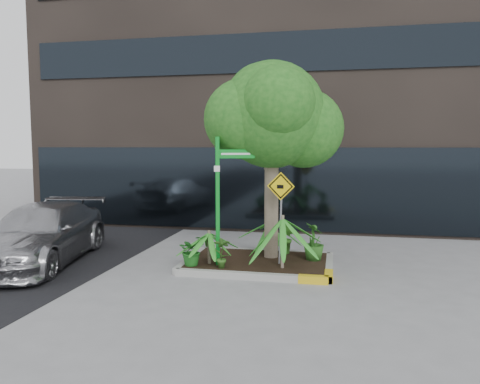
% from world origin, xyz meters
% --- Properties ---
extents(ground, '(80.00, 80.00, 0.00)m').
position_xyz_m(ground, '(0.00, 0.00, 0.00)').
color(ground, gray).
rests_on(ground, ground).
extents(building, '(18.00, 8.00, 15.00)m').
position_xyz_m(building, '(0.50, 8.50, 7.50)').
color(building, '#2D2621').
rests_on(building, ground).
extents(planter, '(3.35, 2.36, 0.15)m').
position_xyz_m(planter, '(0.23, 0.27, 0.10)').
color(planter, '#9E9E99').
rests_on(planter, ground).
extents(tree, '(3.15, 2.79, 4.72)m').
position_xyz_m(tree, '(0.44, 0.68, 3.45)').
color(tree, gray).
rests_on(tree, ground).
extents(palm_front, '(1.28, 1.28, 1.42)m').
position_xyz_m(palm_front, '(0.82, -0.29, 1.21)').
color(palm_front, gray).
rests_on(palm_front, ground).
extents(palm_left, '(0.83, 0.83, 0.92)m').
position_xyz_m(palm_left, '(-0.81, -0.23, 0.84)').
color(palm_left, gray).
rests_on(palm_left, ground).
extents(palm_back, '(0.92, 0.92, 1.02)m').
position_xyz_m(palm_back, '(0.38, 1.20, 0.91)').
color(palm_back, gray).
rests_on(palm_back, ground).
extents(parked_car, '(2.70, 4.98, 1.37)m').
position_xyz_m(parked_car, '(-4.87, -0.38, 0.68)').
color(parked_car, '#9E9DA2').
rests_on(parked_car, ground).
extents(shrub_a, '(0.82, 0.82, 0.66)m').
position_xyz_m(shrub_a, '(-1.15, -0.45, 0.48)').
color(shrub_a, '#1C631C').
rests_on(shrub_a, planter).
extents(shrub_b, '(0.66, 0.66, 0.86)m').
position_xyz_m(shrub_b, '(1.44, 0.57, 0.58)').
color(shrub_b, '#255B1B').
rests_on(shrub_b, planter).
extents(shrub_c, '(0.39, 0.39, 0.67)m').
position_xyz_m(shrub_c, '(-0.44, -0.55, 0.49)').
color(shrub_c, '#2E5F1D').
rests_on(shrub_c, planter).
extents(shrub_d, '(0.61, 0.61, 0.78)m').
position_xyz_m(shrub_d, '(0.75, 1.04, 0.54)').
color(shrub_d, '#2E681E').
rests_on(shrub_d, planter).
extents(street_sign_post, '(1.04, 0.84, 2.95)m').
position_xyz_m(street_sign_post, '(-0.56, -0.23, 1.82)').
color(street_sign_post, '#0C8A22').
rests_on(street_sign_post, ground).
extents(cattle_sign, '(0.62, 0.24, 2.03)m').
position_xyz_m(cattle_sign, '(0.72, 0.13, 1.52)').
color(cattle_sign, slate).
rests_on(cattle_sign, ground).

